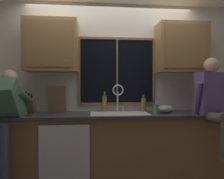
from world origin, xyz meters
name	(u,v)px	position (x,y,z in m)	size (l,w,h in m)	color
back_wall	(110,88)	(0.00, 0.06, 1.27)	(5.79, 0.12, 2.55)	silver
window_glass	(117,71)	(0.10, -0.01, 1.52)	(1.10, 0.02, 0.95)	black
window_frame_top	(117,39)	(0.10, -0.02, 2.02)	(1.17, 0.02, 0.04)	brown
window_frame_bottom	(117,104)	(0.10, -0.02, 1.03)	(1.17, 0.02, 0.04)	brown
window_frame_left	(79,71)	(-0.47, -0.02, 1.52)	(0.04, 0.02, 0.95)	brown
window_frame_right	(154,71)	(0.67, -0.02, 1.52)	(0.04, 0.02, 0.95)	brown
window_mullion_center	(117,71)	(0.10, -0.02, 1.52)	(0.02, 0.02, 0.95)	brown
lower_cabinet_run	(112,148)	(0.00, -0.29, 0.44)	(3.39, 0.58, 0.88)	olive
countertop	(112,115)	(0.00, -0.31, 0.90)	(3.45, 0.62, 0.04)	#38383D
dishwasher_front	(64,156)	(-0.61, -0.61, 0.46)	(0.60, 0.02, 0.74)	white
upper_cabinet_left	(51,46)	(-0.84, -0.17, 1.86)	(0.72, 0.36, 0.72)	#A87A47
upper_cabinet_right	(181,48)	(1.04, -0.17, 1.86)	(0.72, 0.36, 0.72)	#A87A47
sink	(119,120)	(0.10, -0.30, 0.82)	(0.80, 0.46, 0.21)	white
faucet	(118,95)	(0.11, -0.12, 1.17)	(0.18, 0.09, 0.40)	silver
person_standing	(0,116)	(-1.35, -0.59, 0.94)	(0.53, 0.71, 1.51)	#384260
person_sitting_on_counter	(216,101)	(1.33, -0.57, 1.10)	(0.54, 0.63, 1.26)	#595147
knife_block	(30,106)	(-1.12, -0.22, 1.03)	(0.12, 0.18, 0.32)	olive
cutting_board	(57,99)	(-0.78, -0.09, 1.10)	(0.25, 0.02, 0.38)	#997047
mixing_bowl	(165,109)	(0.76, -0.28, 0.97)	(0.23, 0.23, 0.11)	#8C99A8
soap_dispenser	(156,109)	(0.57, -0.44, 0.99)	(0.06, 0.07, 0.19)	#59A566
bottle_green_glass	(105,103)	(-0.10, -0.08, 1.05)	(0.07, 0.07, 0.30)	olive
bottle_tall_clear	(143,104)	(0.49, -0.10, 1.03)	(0.07, 0.07, 0.26)	olive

